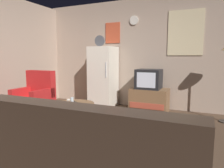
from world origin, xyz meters
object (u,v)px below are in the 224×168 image
(fridge, at_px, (103,77))
(coffee_table, at_px, (74,116))
(armchair, at_px, (35,101))
(remote_control, at_px, (74,102))
(crt_tv, at_px, (149,79))
(tv_stand, at_px, (149,100))
(mug_ceramic_white, at_px, (69,102))
(mug_ceramic_tan, at_px, (70,103))
(wine_glass, at_px, (72,102))

(fridge, xyz_separation_m, coffee_table, (0.27, -1.70, -0.53))
(armchair, bearing_deg, remote_control, -10.81)
(armchair, bearing_deg, fridge, 57.62)
(fridge, bearing_deg, crt_tv, -2.70)
(coffee_table, bearing_deg, fridge, 98.94)
(fridge, bearing_deg, tv_stand, -2.61)
(mug_ceramic_white, bearing_deg, coffee_table, 76.46)
(fridge, bearing_deg, mug_ceramic_tan, -79.97)
(fridge, height_order, remote_control, fridge)
(mug_ceramic_white, relative_size, remote_control, 0.60)
(fridge, xyz_separation_m, wine_glass, (0.37, -1.89, -0.23))
(coffee_table, distance_m, remote_control, 0.25)
(fridge, bearing_deg, armchair, -122.38)
(mug_ceramic_tan, bearing_deg, fridge, 100.03)
(coffee_table, distance_m, wine_glass, 0.37)
(crt_tv, height_order, remote_control, crt_tv)
(wine_glass, bearing_deg, mug_ceramic_white, 144.43)
(coffee_table, xyz_separation_m, mug_ceramic_tan, (0.07, -0.18, 0.27))
(fridge, distance_m, coffee_table, 1.80)
(crt_tv, relative_size, mug_ceramic_tan, 6.00)
(tv_stand, bearing_deg, mug_ceramic_tan, -115.42)
(coffee_table, height_order, wine_glass, wine_glass)
(fridge, height_order, crt_tv, fridge)
(tv_stand, distance_m, mug_ceramic_white, 2.00)
(fridge, relative_size, coffee_table, 2.46)
(crt_tv, height_order, coffee_table, crt_tv)
(mug_ceramic_white, bearing_deg, mug_ceramic_tan, -44.58)
(tv_stand, bearing_deg, remote_control, -121.49)
(tv_stand, distance_m, mug_ceramic_tan, 2.04)
(tv_stand, relative_size, remote_control, 5.60)
(coffee_table, bearing_deg, remote_control, 119.73)
(mug_ceramic_white, bearing_deg, fridge, 97.74)
(fridge, relative_size, wine_glass, 11.80)
(coffee_table, bearing_deg, mug_ceramic_tan, -70.26)
(wine_glass, bearing_deg, fridge, 101.20)
(remote_control, bearing_deg, fridge, 129.72)
(fridge, relative_size, armchair, 1.84)
(crt_tv, xyz_separation_m, coffee_table, (-0.91, -1.65, -0.53))
(tv_stand, bearing_deg, wine_glass, -114.32)
(crt_tv, xyz_separation_m, mug_ceramic_tan, (-0.85, -1.83, -0.26))
(mug_ceramic_white, height_order, mug_ceramic_tan, same)
(coffee_table, distance_m, mug_ceramic_white, 0.29)
(mug_ceramic_white, bearing_deg, remote_control, 94.24)
(fridge, xyz_separation_m, tv_stand, (1.20, -0.05, -0.49))
(mug_ceramic_white, xyz_separation_m, armchair, (-1.15, 0.37, -0.16))
(coffee_table, xyz_separation_m, wine_glass, (0.11, -0.19, 0.30))
(tv_stand, height_order, coffee_table, tv_stand)
(tv_stand, relative_size, coffee_table, 1.17)
(mug_ceramic_white, xyz_separation_m, remote_control, (-0.01, 0.16, -0.03))
(wine_glass, distance_m, armchair, 1.37)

